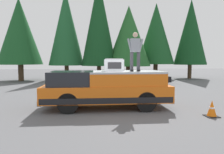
{
  "coord_description": "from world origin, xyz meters",
  "views": [
    {
      "loc": [
        -8.84,
        0.97,
        2.1
      ],
      "look_at": [
        0.66,
        0.1,
        1.35
      ],
      "focal_mm": 32.64,
      "sensor_mm": 36.0,
      "label": 1
    }
  ],
  "objects_px": {
    "compressor_unit": "(114,65)",
    "parked_car_black": "(146,78)",
    "pickup_truck": "(106,89)",
    "person_on_truck_bed": "(135,51)",
    "traffic_cone": "(212,109)"
  },
  "relations": [
    {
      "from": "pickup_truck",
      "to": "parked_car_black",
      "type": "distance_m",
      "value": 9.72
    },
    {
      "from": "compressor_unit",
      "to": "person_on_truck_bed",
      "type": "relative_size",
      "value": 0.5
    },
    {
      "from": "pickup_truck",
      "to": "parked_car_black",
      "type": "height_order",
      "value": "pickup_truck"
    },
    {
      "from": "compressor_unit",
      "to": "parked_car_black",
      "type": "height_order",
      "value": "compressor_unit"
    },
    {
      "from": "compressor_unit",
      "to": "traffic_cone",
      "type": "height_order",
      "value": "compressor_unit"
    },
    {
      "from": "traffic_cone",
      "to": "parked_car_black",
      "type": "bearing_deg",
      "value": -1.28
    },
    {
      "from": "parked_car_black",
      "to": "pickup_truck",
      "type": "bearing_deg",
      "value": 154.97
    },
    {
      "from": "parked_car_black",
      "to": "person_on_truck_bed",
      "type": "bearing_deg",
      "value": 162.36
    },
    {
      "from": "compressor_unit",
      "to": "traffic_cone",
      "type": "xyz_separation_m",
      "value": [
        -1.87,
        -3.54,
        -1.64
      ]
    },
    {
      "from": "parked_car_black",
      "to": "traffic_cone",
      "type": "relative_size",
      "value": 6.61
    },
    {
      "from": "pickup_truck",
      "to": "compressor_unit",
      "type": "xyz_separation_m",
      "value": [
        0.06,
        -0.34,
        1.05
      ]
    },
    {
      "from": "compressor_unit",
      "to": "pickup_truck",
      "type": "bearing_deg",
      "value": 99.59
    },
    {
      "from": "compressor_unit",
      "to": "parked_car_black",
      "type": "distance_m",
      "value": 9.62
    },
    {
      "from": "person_on_truck_bed",
      "to": "traffic_cone",
      "type": "height_order",
      "value": "person_on_truck_bed"
    },
    {
      "from": "compressor_unit",
      "to": "person_on_truck_bed",
      "type": "height_order",
      "value": "person_on_truck_bed"
    }
  ]
}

